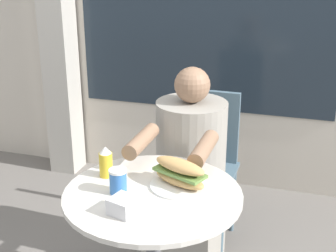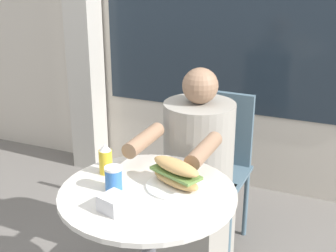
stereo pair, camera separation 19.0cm
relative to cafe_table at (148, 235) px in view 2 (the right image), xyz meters
The scene contains 8 objects.
lattice_pillar 2.00m from the cafe_table, 129.60° to the left, with size 0.20×0.20×2.40m.
cafe_table is the anchor object (origin of this frame).
diner_chair 0.88m from the cafe_table, 89.46° to the left, with size 0.39×0.39×0.87m.
seated_diner 0.54m from the cafe_table, 89.38° to the left, with size 0.36×0.63×1.09m.
sandwich_on_plate 0.27m from the cafe_table, 41.74° to the left, with size 0.24×0.23×0.11m.
drink_cup 0.28m from the cafe_table, 161.66° to the right, with size 0.07×0.07×0.10m.
napkin_box 0.29m from the cafe_table, 105.58° to the right, with size 0.11×0.11×0.06m.
condiment_bottle 0.35m from the cafe_table, 161.91° to the left, with size 0.06×0.06×0.13m.
Camera 2 is at (0.70, -1.44, 1.61)m, focal length 50.00 mm.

